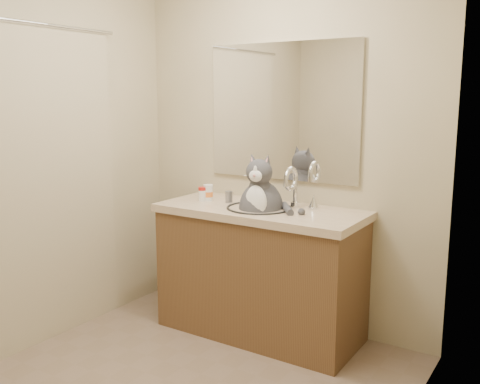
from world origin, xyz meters
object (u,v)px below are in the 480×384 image
(pill_bottle_orange, at_px, (208,193))
(grey_canister, at_px, (229,197))
(pill_bottle_redcap, at_px, (202,194))
(cat, at_px, (261,205))

(pill_bottle_orange, bearing_deg, grey_canister, 4.97)
(pill_bottle_redcap, height_order, pill_bottle_orange, pill_bottle_orange)
(grey_canister, bearing_deg, pill_bottle_redcap, -166.29)
(pill_bottle_orange, relative_size, grey_canister, 1.39)
(pill_bottle_redcap, bearing_deg, pill_bottle_orange, 50.91)
(cat, relative_size, pill_bottle_redcap, 5.90)
(cat, xyz_separation_m, grey_canister, (-0.27, 0.04, 0.02))
(pill_bottle_redcap, height_order, grey_canister, pill_bottle_redcap)
(cat, bearing_deg, pill_bottle_orange, 164.46)
(cat, distance_m, pill_bottle_orange, 0.44)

